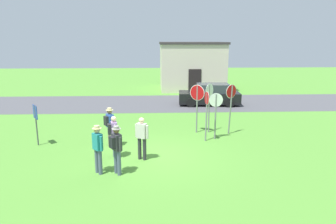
% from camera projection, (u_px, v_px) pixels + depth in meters
% --- Properties ---
extents(ground_plane, '(80.00, 80.00, 0.00)m').
position_uv_depth(ground_plane, '(152.00, 155.00, 12.67)').
color(ground_plane, '#518E33').
extents(street_asphalt, '(60.00, 6.40, 0.01)m').
position_uv_depth(street_asphalt, '(153.00, 103.00, 23.08)').
color(street_asphalt, '#4C4C51').
rests_on(street_asphalt, ground).
extents(building_background, '(5.97, 5.50, 4.37)m').
position_uv_depth(building_background, '(191.00, 66.00, 29.44)').
color(building_background, beige).
rests_on(building_background, ground).
extents(parked_car_on_street, '(4.41, 2.24, 1.51)m').
position_uv_depth(parked_car_on_street, '(210.00, 95.00, 22.41)').
color(parked_car_on_street, black).
rests_on(parked_car_on_street, ground).
extents(stop_sign_nearest, '(0.65, 0.46, 2.43)m').
position_uv_depth(stop_sign_nearest, '(197.00, 100.00, 15.42)').
color(stop_sign_nearest, slate).
rests_on(stop_sign_nearest, ground).
extents(stop_sign_far_back, '(0.60, 0.40, 2.48)m').
position_uv_depth(stop_sign_far_back, '(231.00, 101.00, 15.16)').
color(stop_sign_far_back, slate).
rests_on(stop_sign_far_back, ground).
extents(stop_sign_low_front, '(0.48, 0.57, 2.48)m').
position_uv_depth(stop_sign_low_front, '(209.00, 99.00, 15.46)').
color(stop_sign_low_front, slate).
rests_on(stop_sign_low_front, ground).
extents(stop_sign_leaning_left, '(0.64, 0.07, 2.19)m').
position_uv_depth(stop_sign_leaning_left, '(216.00, 109.00, 14.47)').
color(stop_sign_leaning_left, slate).
rests_on(stop_sign_leaning_left, ground).
extents(stop_sign_tallest, '(0.12, 0.61, 2.32)m').
position_uv_depth(stop_sign_tallest, '(207.00, 108.00, 14.16)').
color(stop_sign_tallest, slate).
rests_on(stop_sign_tallest, ground).
extents(person_in_blue, '(0.40, 0.46, 1.74)m').
position_uv_depth(person_in_blue, '(98.00, 147.00, 10.76)').
color(person_in_blue, '#4C5670').
rests_on(person_in_blue, ground).
extents(person_with_sunhat, '(0.41, 0.56, 1.69)m').
position_uv_depth(person_with_sunhat, '(114.00, 134.00, 12.23)').
color(person_with_sunhat, '#4C5670').
rests_on(person_with_sunhat, ground).
extents(person_in_dark_shirt, '(0.46, 0.49, 1.74)m').
position_uv_depth(person_in_dark_shirt, '(110.00, 124.00, 13.49)').
color(person_in_dark_shirt, '#7A6B56').
rests_on(person_in_dark_shirt, ground).
extents(person_near_signs, '(0.52, 0.36, 1.69)m').
position_uv_depth(person_near_signs, '(142.00, 136.00, 12.04)').
color(person_near_signs, '#2D2D33').
rests_on(person_near_signs, ground).
extents(person_in_teal, '(0.46, 0.49, 1.74)m').
position_uv_depth(person_in_teal, '(116.00, 147.00, 10.69)').
color(person_in_teal, '#4C5670').
rests_on(person_in_teal, ground).
extents(info_panel_leftmost, '(0.36, 0.51, 1.82)m').
position_uv_depth(info_panel_leftmost, '(36.00, 118.00, 13.62)').
color(info_panel_leftmost, '#4C4C51').
rests_on(info_panel_leftmost, ground).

